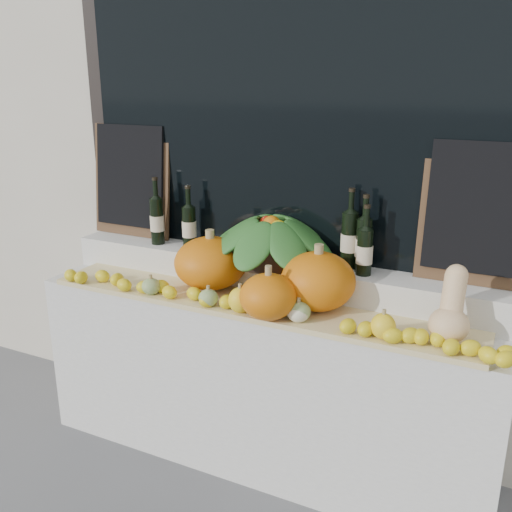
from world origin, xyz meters
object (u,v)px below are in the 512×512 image
(pumpkin_left, at_px, (211,263))
(pumpkin_right, at_px, (318,281))
(produce_bowl, at_px, (272,238))
(butternut_squash, at_px, (451,312))
(wine_bottle_tall, at_px, (350,239))

(pumpkin_left, height_order, pumpkin_right, pumpkin_right)
(produce_bowl, bearing_deg, pumpkin_left, -146.62)
(pumpkin_right, xyz_separation_m, butternut_squash, (0.58, -0.07, -0.01))
(butternut_squash, bearing_deg, pumpkin_left, 175.47)
(pumpkin_right, bearing_deg, produce_bowl, 149.09)
(pumpkin_left, relative_size, produce_bowl, 0.52)
(pumpkin_left, height_order, wine_bottle_tall, wine_bottle_tall)
(pumpkin_right, distance_m, butternut_squash, 0.59)
(wine_bottle_tall, bearing_deg, butternut_squash, -30.74)
(pumpkin_right, xyz_separation_m, produce_bowl, (-0.31, 0.19, 0.11))
(pumpkin_right, bearing_deg, wine_bottle_tall, 74.07)
(produce_bowl, distance_m, wine_bottle_tall, 0.39)
(pumpkin_left, distance_m, butternut_squash, 1.15)
(butternut_squash, relative_size, produce_bowl, 0.43)
(pumpkin_right, relative_size, produce_bowl, 0.49)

